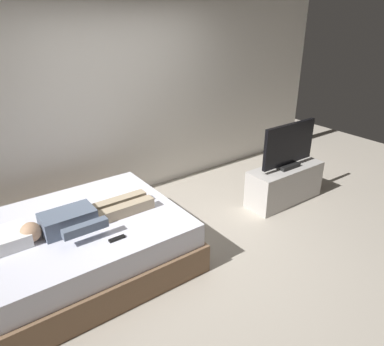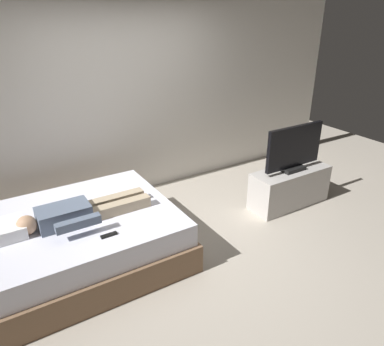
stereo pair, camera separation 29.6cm
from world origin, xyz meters
The scene contains 7 objects.
ground_plane centered at (0.00, 0.00, 0.00)m, with size 10.00×10.00×0.00m, color #ADA393.
back_wall centered at (0.40, 1.75, 1.40)m, with size 6.40×0.10×2.80m, color silver.
bed centered at (-1.08, 0.48, 0.26)m, with size 2.00×1.59×0.54m.
person centered at (-1.05, 0.40, 0.62)m, with size 1.26×0.46×0.18m.
remote centered at (-0.90, -0.01, 0.55)m, with size 0.15×0.04×0.02m, color black.
tv_stand centered at (1.65, 0.24, 0.25)m, with size 1.10×0.40×0.50m, color #B7B2AD.
tv centered at (1.65, 0.24, 0.78)m, with size 0.88×0.20×0.59m.
Camera 2 is at (-1.73, -2.76, 2.42)m, focal length 34.37 mm.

